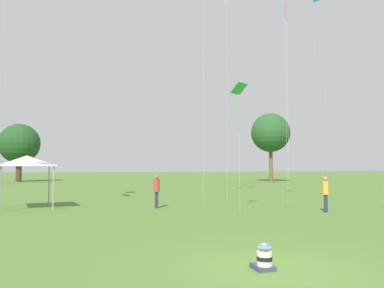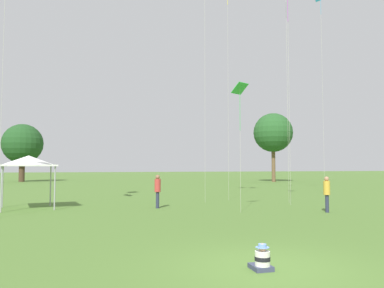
{
  "view_description": "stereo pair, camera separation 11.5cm",
  "coord_description": "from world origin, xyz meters",
  "views": [
    {
      "loc": [
        -4.15,
        -7.36,
        2.2
      ],
      "look_at": [
        -0.07,
        5.46,
        3.02
      ],
      "focal_mm": 35.0,
      "sensor_mm": 36.0,
      "label": 1
    },
    {
      "loc": [
        -4.04,
        -7.39,
        2.2
      ],
      "look_at": [
        -0.07,
        5.46,
        3.02
      ],
      "focal_mm": 35.0,
      "sensor_mm": 36.0,
      "label": 2
    }
  ],
  "objects": [
    {
      "name": "distant_tree_1",
      "position": [
        -11.69,
        52.45,
        5.54
      ],
      "size": [
        5.82,
        5.82,
        8.5
      ],
      "color": "#473323",
      "rests_on": "ground"
    },
    {
      "name": "kite_5",
      "position": [
        3.57,
        9.27,
        5.78
      ],
      "size": [
        0.88,
        0.81,
        6.29
      ],
      "rotation": [
        0.0,
        0.0,
        2.78
      ],
      "color": "green",
      "rests_on": "ground"
    },
    {
      "name": "ground_plane",
      "position": [
        0.0,
        0.0,
        0.0
      ],
      "size": [
        300.0,
        300.0,
        0.0
      ],
      "primitive_type": "plane",
      "color": "#4C702D"
    },
    {
      "name": "person_standing_3",
      "position": [
        7.54,
        8.02,
        1.05
      ],
      "size": [
        0.38,
        0.38,
        1.73
      ],
      "rotation": [
        0.0,
        0.0,
        2.88
      ],
      "color": "#282D42",
      "rests_on": "ground"
    },
    {
      "name": "person_standing_2",
      "position": [
        0.11,
        12.24,
        1.07
      ],
      "size": [
        0.33,
        0.33,
        1.77
      ],
      "rotation": [
        0.0,
        0.0,
        3.12
      ],
      "color": "#282D42",
      "rests_on": "ground"
    },
    {
      "name": "seated_toddler",
      "position": [
        -0.23,
        -0.1,
        0.22
      ],
      "size": [
        0.42,
        0.52,
        0.57
      ],
      "rotation": [
        0.0,
        0.0,
        -0.04
      ],
      "color": "#383D56",
      "rests_on": "ground"
    },
    {
      "name": "canopy_tent",
      "position": [
        -6.46,
        14.03,
        2.49
      ],
      "size": [
        3.07,
        3.07,
        2.79
      ],
      "rotation": [
        0.0,
        0.0,
        0.15
      ],
      "color": "white",
      "rests_on": "ground"
    },
    {
      "name": "distant_tree_0",
      "position": [
        23.38,
        41.15,
        7.15
      ],
      "size": [
        5.69,
        5.69,
        10.03
      ],
      "color": "brown",
      "rests_on": "ground"
    }
  ]
}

